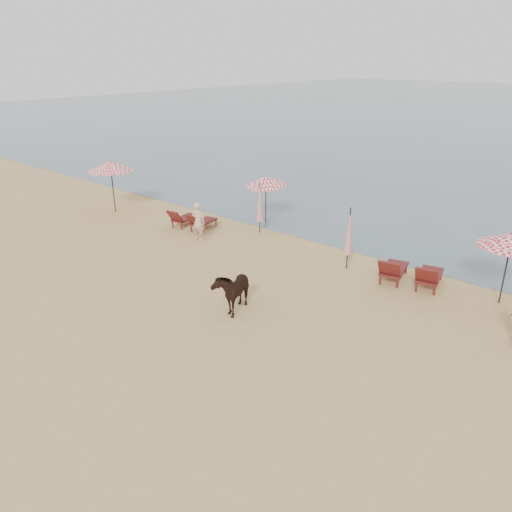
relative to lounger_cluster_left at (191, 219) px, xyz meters
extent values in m
plane|color=tan|center=(6.33, -7.81, -0.44)|extent=(120.00, 120.00, 0.00)
cube|color=maroon|center=(-0.58, 0.14, -0.09)|extent=(0.86, 1.49, 0.08)
cube|color=maroon|center=(-0.46, -0.60, 0.20)|extent=(0.72, 0.56, 0.62)
cube|color=maroon|center=(0.51, 0.31, -0.09)|extent=(0.86, 1.49, 0.08)
cube|color=maroon|center=(0.63, -0.43, 0.20)|extent=(0.72, 0.56, 0.62)
cube|color=maroon|center=(9.89, 0.80, -0.04)|extent=(1.07, 1.72, 0.09)
cube|color=maroon|center=(10.08, -0.04, 0.28)|extent=(0.84, 0.67, 0.70)
cube|color=maroon|center=(11.12, 1.07, -0.04)|extent=(1.07, 1.72, 0.09)
cube|color=maroon|center=(11.30, 0.23, 0.28)|extent=(0.84, 0.67, 0.70)
cylinder|color=black|center=(-5.00, -0.73, 0.80)|extent=(0.06, 0.06, 2.48)
cone|color=red|center=(-5.00, -0.73, 1.99)|extent=(2.37, 2.37, 0.51)
sphere|color=black|center=(-5.00, -0.73, 2.21)|extent=(0.09, 0.09, 0.09)
cylinder|color=black|center=(2.14, 2.95, 0.63)|extent=(0.05, 0.05, 2.13)
cone|color=red|center=(2.14, 2.95, 1.64)|extent=(1.88, 1.92, 0.64)
sphere|color=black|center=(2.14, 2.95, 1.84)|extent=(0.08, 0.08, 0.08)
cylinder|color=black|center=(13.45, 1.27, 0.71)|extent=(0.05, 0.05, 2.29)
cone|color=red|center=(13.45, 1.27, 1.80)|extent=(2.04, 2.04, 0.46)
cylinder|color=black|center=(2.90, 1.57, 0.74)|extent=(0.05, 0.05, 2.36)
cone|color=red|center=(2.90, 1.57, 1.03)|extent=(0.29, 0.29, 1.77)
cylinder|color=black|center=(8.09, 0.53, 0.78)|extent=(0.05, 0.05, 2.44)
cone|color=red|center=(8.09, 0.53, 1.08)|extent=(0.30, 0.30, 1.83)
imported|color=black|center=(6.95, -4.71, 0.28)|extent=(1.29, 1.86, 1.43)
imported|color=#D8A587|center=(1.47, -0.93, 0.44)|extent=(0.72, 0.55, 1.75)
camera|label=1|loc=(16.71, -15.23, 7.25)|focal=35.00mm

